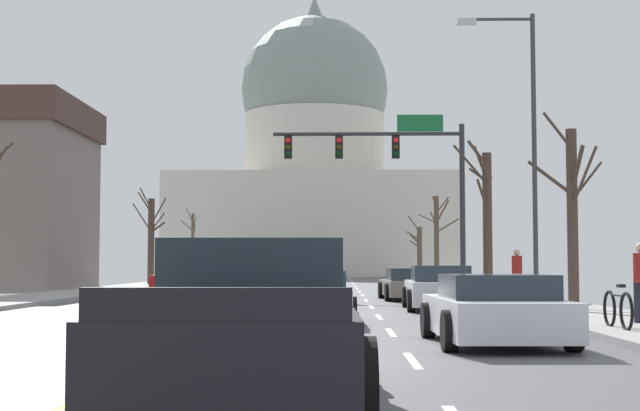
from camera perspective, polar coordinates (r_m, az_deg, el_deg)
The scene contains 19 objects.
ground at distance 21.68m, azimuth -5.48°, elevation -7.06°, with size 20.00×180.00×0.20m.
signal_gantry at distance 38.38m, azimuth 4.66°, elevation 2.58°, with size 7.91×0.41×7.35m.
street_lamp_right at distance 27.76m, azimuth 12.45°, elevation 4.38°, with size 2.29×0.24×8.52m.
capitol_building at distance 99.19m, azimuth -0.34°, elevation 2.29°, with size 29.48×19.27×30.24m.
sedan_near_00 at distance 34.35m, azimuth 5.48°, elevation -4.89°, with size 2.13×4.61×1.16m.
sedan_near_01 at distance 27.10m, azimuth 7.34°, elevation -5.13°, with size 2.07×4.62×1.28m.
sedan_near_02 at distance 21.21m, azimuth -0.58°, elevation -5.68°, with size 2.06×4.68×1.18m.
sedan_near_03 at distance 15.79m, azimuth 10.69°, elevation -6.38°, with size 2.19×4.34×1.17m.
pickup_truck_near_04 at distance 8.98m, azimuth -4.26°, elevation -7.61°, with size 2.25×5.73×1.59m.
sedan_oncoming_00 at distance 44.23m, azimuth -8.86°, elevation -4.53°, with size 2.01×4.29×1.21m.
sedan_oncoming_01 at distance 57.60m, azimuth -3.33°, elevation -4.36°, with size 2.17×4.74×1.13m.
bare_tree_00 at distance 72.87m, azimuth 6.11°, elevation -2.81°, with size 1.17×1.55×4.90m.
bare_tree_01 at distance 73.51m, azimuth -7.84°, elevation -2.36°, with size 1.33×1.80×5.53m.
bare_tree_02 at distance 24.52m, azimuth 15.23°, elevation -0.47°, with size 1.77×1.83×5.07m.
bare_tree_04 at distance 59.64m, azimuth 7.20°, elevation -1.88°, with size 2.68×1.93×5.50m.
bare_tree_05 at distance 54.86m, azimuth -10.34°, elevation -2.02°, with size 2.04×1.88×5.52m.
bare_tree_06 at distance 35.25m, azimuth 10.20°, elevation -0.73°, with size 1.65×1.76×5.75m.
pedestrian_01 at distance 31.44m, azimuth 12.01°, elevation -3.99°, with size 0.35×0.34×1.68m.
bicycle_parked at distance 18.32m, azimuth 17.83°, elevation -6.09°, with size 0.12×1.77×0.85m.
Camera 1 is at (2.46, -21.50, 1.35)m, focal length 52.08 mm.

